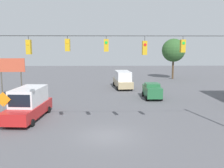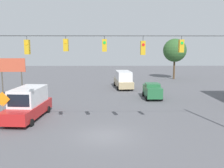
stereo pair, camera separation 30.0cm
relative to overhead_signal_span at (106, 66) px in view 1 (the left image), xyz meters
The scene contains 12 objects.
ground_plane 5.20m from the overhead_signal_span, 95.50° to the right, with size 140.00×140.00×0.00m, color #56565B.
overhead_signal_span is the anchor object (origin of this frame).
box_truck_tan_oncoming_deep 22.71m from the overhead_signal_span, 96.84° to the right, with size 2.95×7.40×2.73m.
sedan_green_oncoming_far 15.55m from the overhead_signal_span, 113.08° to the right, with size 2.10×4.28×1.97m.
box_truck_red_parked_shoulder 9.47m from the overhead_signal_span, 35.29° to the right, with size 3.00×6.97×2.83m.
traffic_cone_nearest 9.71m from the overhead_signal_span, 31.06° to the right, with size 0.39×0.39×0.63m, color orange.
traffic_cone_second 10.94m from the overhead_signal_span, 42.58° to the right, with size 0.39×0.39×0.63m, color orange.
traffic_cone_third 12.29m from the overhead_signal_span, 52.02° to the right, with size 0.39×0.39×0.63m, color orange.
traffic_cone_fourth 13.92m from the overhead_signal_span, 57.20° to the right, with size 0.39×0.39×0.63m, color orange.
roadside_billboard 18.37m from the overhead_signal_span, 49.45° to the right, with size 3.53×0.16×5.14m.
work_zone_sign 9.61m from the overhead_signal_span, 19.38° to the right, with size 1.27×0.06×2.84m.
tree_horizon_left 36.19m from the overhead_signal_span, 112.36° to the right, with size 4.70×4.70×8.23m.
Camera 1 is at (0.01, 17.75, 6.50)m, focal length 40.00 mm.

